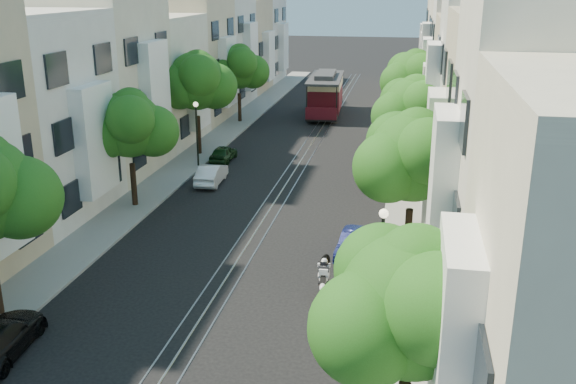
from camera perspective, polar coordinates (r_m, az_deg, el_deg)
The scene contains 24 objects.
ground at distance 46.36m, azimuth 1.82°, elevation 3.84°, with size 200.00×200.00×0.00m, color black.
sidewalk_east at distance 45.83m, azimuth 10.82°, elevation 3.43°, with size 2.50×80.00×0.12m, color gray.
sidewalk_west at distance 47.96m, azimuth -6.79°, elevation 4.28°, with size 2.50×80.00×0.12m, color gray.
rail_left at distance 46.44m, azimuth 1.15°, elevation 3.88°, with size 0.06×80.00×0.02m, color gray.
rail_slot at distance 46.36m, azimuth 1.82°, elevation 3.85°, with size 0.06×80.00×0.02m, color gray.
rail_right at distance 46.28m, azimuth 2.49°, elevation 3.82°, with size 0.06×80.00×0.02m, color gray.
lane_line at distance 46.36m, azimuth 1.82°, elevation 3.84°, with size 0.08×80.00×0.01m, color tan.
townhouses_east at distance 45.02m, azimuth 17.17°, elevation 9.35°, with size 7.75×72.00×12.00m.
townhouses_west at distance 48.53m, azimuth -12.35°, elevation 10.20°, with size 7.75×72.00×11.76m.
tree_e_a at distance 15.13m, azimuth 11.03°, elevation -10.16°, with size 4.72×3.87×6.27m.
tree_e_b at distance 26.25m, azimuth 11.16°, elevation 2.91°, with size 4.93×4.08×6.68m.
tree_e_c at distance 37.01m, azimuth 11.17°, elevation 7.12°, with size 4.84×3.99×6.52m.
tree_e_d at distance 47.82m, azimuth 11.20°, elevation 9.90°, with size 5.01×4.16×6.85m.
tree_w_b at distance 34.18m, azimuth -13.86°, elevation 5.69°, with size 4.72×3.87×6.27m.
tree_w_c at distance 44.14m, azimuth -8.07°, elevation 9.66°, with size 5.13×4.28×7.09m.
tree_w_d at distance 54.64m, azimuth -4.35°, elevation 10.90°, with size 4.84×3.99×6.52m.
lamp_east at distance 22.15m, azimuth 8.36°, elevation -5.00°, with size 0.32×0.32×4.16m.
lamp_west at distance 41.50m, azimuth -8.13°, elevation 5.99°, with size 0.32×0.32×4.16m.
sportbike_rider at distance 24.82m, azimuth 3.20°, elevation -7.37°, with size 0.54×2.06×1.41m.
cable_car at distance 58.12m, azimuth 3.34°, elevation 8.85°, with size 3.33×9.24×3.50m.
parked_car_e_mid at distance 28.45m, azimuth 5.93°, elevation -4.54°, with size 1.15×3.31×1.09m, color #0C123E.
parked_car_e_far at distance 42.22m, azimuth 8.59°, elevation 3.03°, with size 1.98×4.30×1.19m, color maroon.
parked_car_w_mid at distance 38.49m, azimuth -6.82°, elevation 1.61°, with size 1.24×3.56×1.17m, color silver.
parked_car_w_far at distance 43.31m, azimuth -5.76°, elevation 3.45°, with size 1.27×3.15×1.07m, color black.
Camera 1 is at (6.88, -16.38, 11.51)m, focal length 40.00 mm.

